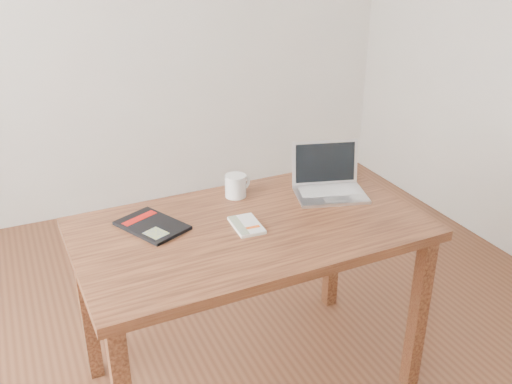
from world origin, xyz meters
name	(u,v)px	position (x,y,z in m)	size (l,w,h in m)	color
room	(187,79)	(-0.07, 0.00, 1.36)	(4.04, 4.04, 2.70)	brown
desk	(251,245)	(0.19, 0.11, 0.66)	(1.32, 0.77, 0.75)	#562D19
white_guidebook	(246,225)	(0.16, 0.10, 0.76)	(0.11, 0.17, 0.01)	silver
black_guidebook	(152,225)	(-0.16, 0.24, 0.76)	(0.26, 0.30, 0.01)	black
laptop	(329,183)	(0.60, 0.24, 0.79)	(0.34, 0.30, 0.20)	silver
coffee_mug	(236,185)	(0.23, 0.36, 0.80)	(0.12, 0.09, 0.09)	white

